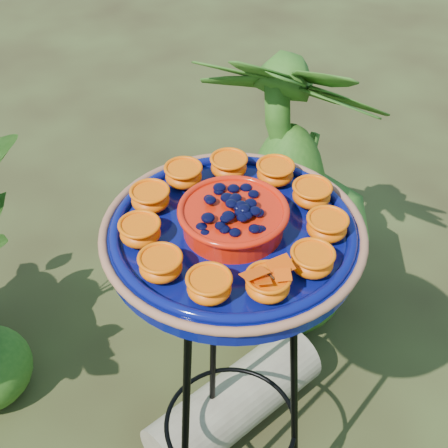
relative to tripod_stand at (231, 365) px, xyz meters
The scene contains 4 objects.
tripod_stand is the anchor object (origin of this frame).
feeder_dish 0.43m from the tripod_stand, 94.41° to the right, with size 0.54×0.54×0.12m.
driftwood_log 0.54m from the tripod_stand, 62.48° to the left, with size 0.20×0.20×0.59m, color tan.
shrub_back_right 0.78m from the tripod_stand, 52.59° to the left, with size 0.60×0.60×1.07m, color #255416.
Camera 1 is at (-0.27, -0.86, 1.81)m, focal length 50.00 mm.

